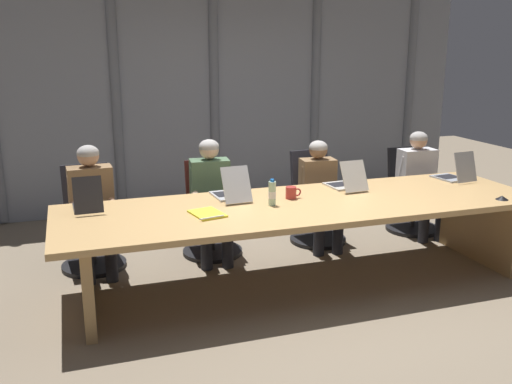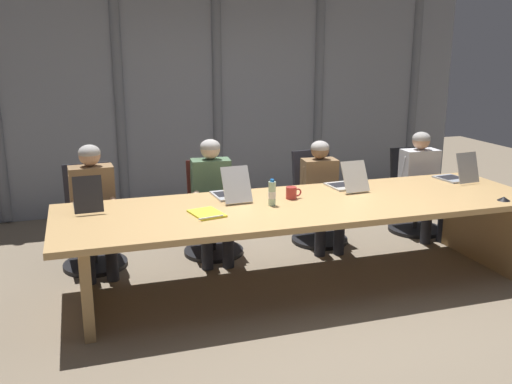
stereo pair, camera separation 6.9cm
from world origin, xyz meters
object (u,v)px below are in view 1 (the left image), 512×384
at_px(laptop_left_mid, 230,192).
at_px(laptop_right_mid, 454,174).
at_px(office_chair_left_mid, 211,220).
at_px(water_bottle_primary, 272,193).
at_px(office_chair_center, 316,208).
at_px(coffee_mug_near, 291,193).
at_px(person_left_mid, 211,193).
at_px(person_left_end, 92,202).
at_px(laptop_left_end, 88,203).
at_px(laptop_center, 345,183).
at_px(person_center, 320,188).
at_px(spiral_notepad, 207,214).
at_px(person_right_mid, 420,177).
at_px(office_chair_right_mid, 412,200).
at_px(conference_mic_left_side, 502,198).
at_px(office_chair_left_end, 91,230).

height_order(laptop_left_mid, laptop_right_mid, laptop_left_mid).
relative_size(office_chair_left_mid, water_bottle_primary, 4.06).
height_order(office_chair_center, water_bottle_primary, water_bottle_primary).
relative_size(laptop_right_mid, office_chair_center, 0.45).
xyz_separation_m(office_chair_center, coffee_mug_near, (-0.64, -0.86, 0.44)).
bearing_deg(water_bottle_primary, person_left_mid, 110.27).
relative_size(person_left_end, water_bottle_primary, 5.18).
xyz_separation_m(office_chair_left_mid, office_chair_center, (1.16, 0.00, 0.01)).
relative_size(laptop_left_end, laptop_left_mid, 0.79).
relative_size(laptop_center, water_bottle_primary, 2.01).
bearing_deg(coffee_mug_near, person_center, 48.98).
height_order(laptop_center, spiral_notepad, laptop_center).
height_order(person_center, person_right_mid, person_right_mid).
bearing_deg(water_bottle_primary, spiral_notepad, -170.57).
relative_size(office_chair_left_mid, person_left_end, 0.78).
distance_m(laptop_right_mid, water_bottle_primary, 2.06).
height_order(person_left_mid, person_center, person_left_mid).
bearing_deg(water_bottle_primary, laptop_right_mid, 7.87).
bearing_deg(office_chair_right_mid, person_center, -82.75).
relative_size(person_left_mid, coffee_mug_near, 8.16).
relative_size(laptop_center, office_chair_right_mid, 0.49).
xyz_separation_m(conference_mic_left_side, spiral_notepad, (-2.55, 0.37, -0.01)).
bearing_deg(laptop_left_mid, office_chair_right_mid, -77.43).
distance_m(person_center, conference_mic_left_side, 1.74).
bearing_deg(conference_mic_left_side, spiral_notepad, 171.75).
height_order(laptop_right_mid, person_left_mid, person_left_mid).
height_order(laptop_left_mid, coffee_mug_near, laptop_left_mid).
distance_m(laptop_right_mid, person_left_mid, 2.43).
height_order(person_center, spiral_notepad, person_center).
bearing_deg(person_center, office_chair_left_end, -88.48).
relative_size(office_chair_center, person_center, 0.87).
relative_size(laptop_center, person_left_mid, 0.39).
bearing_deg(office_chair_center, person_left_mid, -87.23).
bearing_deg(laptop_center, laptop_right_mid, -96.82).
relative_size(laptop_left_mid, spiral_notepad, 1.43).
distance_m(office_chair_right_mid, spiral_notepad, 2.90).
bearing_deg(laptop_left_mid, office_chair_left_mid, -2.65).
relative_size(office_chair_left_mid, conference_mic_left_side, 8.40).
xyz_separation_m(laptop_right_mid, spiral_notepad, (-2.62, -0.38, -0.05)).
xyz_separation_m(office_chair_right_mid, water_bottle_primary, (-2.06, -1.01, 0.50)).
distance_m(person_left_mid, water_bottle_primary, 0.93).
height_order(laptop_left_mid, office_chair_center, laptop_left_mid).
xyz_separation_m(laptop_right_mid, office_chair_left_mid, (-2.33, 0.73, -0.46)).
distance_m(water_bottle_primary, conference_mic_left_side, 2.03).
bearing_deg(conference_mic_left_side, laptop_right_mid, 84.67).
height_order(laptop_right_mid, conference_mic_left_side, laptop_right_mid).
bearing_deg(laptop_center, office_chair_right_mid, -65.21).
height_order(laptop_center, office_chair_right_mid, laptop_center).
height_order(laptop_left_end, laptop_right_mid, laptop_left_end).
bearing_deg(office_chair_left_mid, person_right_mid, 87.76).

